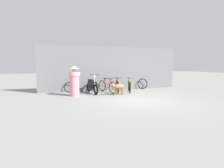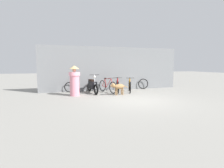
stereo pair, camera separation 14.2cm
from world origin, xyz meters
The scene contains 10 objects.
ground_plane centered at (0.00, 0.00, 0.00)m, with size 60.00×60.00×0.00m, color gray.
shop_wall_back centered at (0.00, 3.66, 1.43)m, with size 9.44×0.20×2.86m.
bicycle_0 centered at (-0.66, 2.69, 0.38)m, with size 0.67×1.71×0.91m.
bicycle_1 centered at (-0.05, 2.57, 0.38)m, with size 0.59×1.74×0.93m.
bicycle_2 centered at (0.73, 2.47, 0.37)m, with size 0.66×1.64×0.91m.
motorcycle centered at (-1.59, 2.66, 0.45)m, with size 0.58×1.87×1.13m.
stray_dog centered at (-0.36, 1.59, 0.47)m, with size 1.10×0.38×0.68m.
person_in_robes centered at (-2.69, 2.07, 0.84)m, with size 0.80×0.80×1.65m.
spare_tire_left centered at (-2.88, 3.41, 0.32)m, with size 0.64×0.06×0.64m.
spare_tire_right centered at (2.14, 3.40, 0.36)m, with size 0.72×0.14×0.72m.
Camera 2 is at (-3.55, -7.52, 1.68)m, focal length 28.00 mm.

